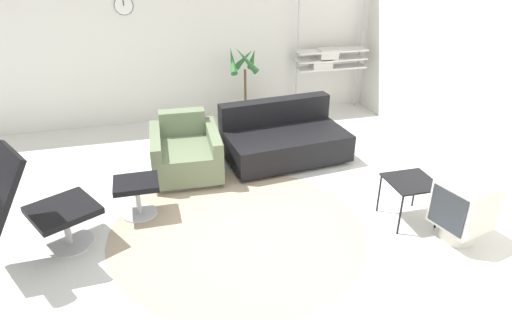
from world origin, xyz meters
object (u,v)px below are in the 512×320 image
Objects in this scene: ottoman at (137,190)px; crt_television at (463,209)px; armchair_red at (186,153)px; shelf_unit at (328,58)px; couch_low at (283,140)px; potted_plant at (245,95)px; lounge_chair at (15,196)px; side_table at (411,185)px.

crt_television is at bearing -22.19° from ottoman.
armchair_red is 0.51× the size of shelf_unit.
shelf_unit reaches higher than couch_low.
armchair_red is (0.59, 0.79, -0.03)m from ottoman.
couch_low is 1.33m from potted_plant.
couch_low is at bearing 88.19° from lounge_chair.
potted_plant is at bearing -124.63° from armchair_red.
couch_low reaches higher than side_table.
armchair_red reaches higher than side_table.
side_table is at bearing 108.84° from couch_low.
lounge_chair is 0.63× the size of shelf_unit.
ottoman is 2.77m from potted_plant.
side_table reaches higher than ottoman.
potted_plant reaches higher than armchair_red.
armchair_red is 1.28m from couch_low.
shelf_unit is (3.03, 2.38, 0.58)m from ottoman.
couch_low is at bearing -172.47° from armchair_red.
armchair_red is (1.55, 1.32, -0.41)m from lounge_chair.
armchair_red is at bearing 142.58° from side_table.
side_table is (0.78, -1.69, 0.16)m from couch_low.
couch_low is at bearing 12.65° from crt_television.
shelf_unit is at bearing 97.19° from lounge_chair.
side_table is (2.05, -1.57, 0.15)m from armchair_red.
potted_plant is at bearing 53.22° from ottoman.
armchair_red is at bearing -126.92° from potted_plant.
side_table is (2.64, -0.78, 0.12)m from ottoman.
lounge_chair is 2.62× the size of ottoman.
couch_low is 0.86× the size of shelf_unit.
armchair_red is 1.56× the size of crt_television.
shelf_unit reaches higher than side_table.
armchair_red is 2.98m from shelf_unit.
potted_plant is (2.62, 2.74, -0.23)m from lounge_chair.
shelf_unit is at bearing 38.07° from ottoman.
crt_television is (3.90, -0.67, -0.34)m from lounge_chair.
lounge_chair is at bearing -133.64° from potted_plant.
armchair_red reaches higher than ottoman.
side_table is 3.21m from shelf_unit.
potted_plant reaches higher than ottoman.
side_table is at bearing -16.44° from ottoman.
ottoman is 3.18m from crt_television.
lounge_chair is 0.74× the size of couch_low.
side_table is 0.38× the size of potted_plant.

